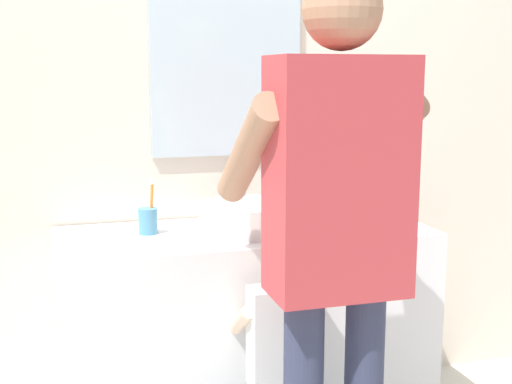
% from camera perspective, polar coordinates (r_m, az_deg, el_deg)
% --- Properties ---
extents(back_wall, '(4.40, 0.10, 2.70)m').
position_cam_1_polar(back_wall, '(2.75, -2.79, 9.32)').
color(back_wall, beige).
rests_on(back_wall, ground).
extents(vanity_cabinet, '(1.40, 0.54, 0.81)m').
position_cam_1_polar(vanity_cabinet, '(2.63, -0.94, -11.85)').
color(vanity_cabinet, white).
rests_on(vanity_cabinet, ground).
extents(sink_basin, '(0.35, 0.35, 0.11)m').
position_cam_1_polar(sink_basin, '(2.48, -0.85, -2.13)').
color(sink_basin, silver).
rests_on(sink_basin, vanity_cabinet).
extents(faucet, '(0.18, 0.14, 0.18)m').
position_cam_1_polar(faucet, '(2.68, -2.07, -0.69)').
color(faucet, '#B7BABF').
rests_on(faucet, vanity_cabinet).
extents(toothbrush_cup, '(0.07, 0.07, 0.21)m').
position_cam_1_polar(toothbrush_cup, '(2.48, -9.19, -2.39)').
color(toothbrush_cup, '#4C8EB2').
rests_on(toothbrush_cup, vanity_cabinet).
extents(soap_bottle, '(0.06, 0.06, 0.16)m').
position_cam_1_polar(soap_bottle, '(2.65, 6.65, -1.19)').
color(soap_bottle, '#B27FC6').
rests_on(soap_bottle, vanity_cabinet).
extents(child_toddler, '(0.26, 0.26, 0.83)m').
position_cam_1_polar(child_toddler, '(2.24, 1.87, -13.32)').
color(child_toddler, '#47474C').
rests_on(child_toddler, ground).
extents(adult_parent, '(0.51, 0.55, 1.66)m').
position_cam_1_polar(adult_parent, '(1.90, 6.79, -1.79)').
color(adult_parent, '#2D334C').
rests_on(adult_parent, ground).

